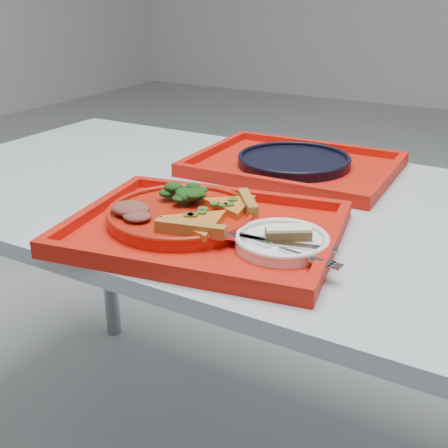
{
  "coord_description": "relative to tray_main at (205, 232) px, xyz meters",
  "views": [
    {
      "loc": [
        0.47,
        -0.96,
        1.15
      ],
      "look_at": [
        0.04,
        -0.21,
        0.78
      ],
      "focal_mm": 45.0,
      "sensor_mm": 36.0,
      "label": 1
    }
  ],
  "objects": [
    {
      "name": "tray_main",
      "position": [
        0.0,
        0.0,
        0.0
      ],
      "size": [
        0.5,
        0.42,
        0.01
      ],
      "primitive_type": "cube",
      "rotation": [
        0.0,
        0.0,
        0.17
      ],
      "color": "red",
      "rests_on": "table"
    },
    {
      "name": "table",
      "position": [
        0.0,
        0.21,
        -0.08
      ],
      "size": [
        1.6,
        0.8,
        0.75
      ],
      "color": "#A6B0BA",
      "rests_on": "ground"
    },
    {
      "name": "salad_heap",
      "position": [
        -0.08,
        0.06,
        0.04
      ],
      "size": [
        0.08,
        0.07,
        0.04
      ],
      "primitive_type": "ellipsoid",
      "color": "black",
      "rests_on": "dinner_plate"
    },
    {
      "name": "dessert_bar",
      "position": [
        0.15,
        0.01,
        0.03
      ],
      "size": [
        0.08,
        0.06,
        0.02
      ],
      "rotation": [
        0.0,
        0.0,
        0.56
      ],
      "color": "#52341B",
      "rests_on": "side_plate"
    },
    {
      "name": "knife",
      "position": [
        0.15,
        -0.02,
        0.02
      ],
      "size": [
        0.18,
        0.06,
        0.01
      ],
      "primitive_type": "cube",
      "rotation": [
        0.0,
        0.0,
        0.24
      ],
      "color": "silver",
      "rests_on": "side_plate"
    },
    {
      "name": "fork",
      "position": [
        0.16,
        -0.04,
        0.02
      ],
      "size": [
        0.19,
        0.04,
        0.01
      ],
      "primitive_type": "cube",
      "rotation": [
        0.0,
        0.0,
        -0.12
      ],
      "color": "silver",
      "rests_on": "side_plate"
    },
    {
      "name": "meat_portion",
      "position": [
        -0.12,
        -0.04,
        0.03
      ],
      "size": [
        0.07,
        0.06,
        0.02
      ],
      "primitive_type": "ellipsoid",
      "color": "brown",
      "rests_on": "dinner_plate"
    },
    {
      "name": "tray_far",
      "position": [
        -0.01,
        0.42,
        0.0
      ],
      "size": [
        0.46,
        0.36,
        0.01
      ],
      "primitive_type": "cube",
      "rotation": [
        0.0,
        0.0,
        0.03
      ],
      "color": "red",
      "rests_on": "table"
    },
    {
      "name": "pizza_slice_b",
      "position": [
        0.02,
        0.07,
        0.03
      ],
      "size": [
        0.15,
        0.15,
        0.02
      ],
      "primitive_type": null,
      "rotation": [
        0.0,
        0.0,
        3.82
      ],
      "color": "orange",
      "rests_on": "dinner_plate"
    },
    {
      "name": "dinner_plate",
      "position": [
        -0.05,
        0.01,
        0.02
      ],
      "size": [
        0.26,
        0.26,
        0.02
      ],
      "primitive_type": "cylinder",
      "color": "#AF1A0B",
      "rests_on": "tray_main"
    },
    {
      "name": "side_plate",
      "position": [
        0.14,
        0.0,
        0.01
      ],
      "size": [
        0.15,
        0.15,
        0.01
      ],
      "primitive_type": "cylinder",
      "color": "white",
      "rests_on": "tray_main"
    },
    {
      "name": "navy_plate",
      "position": [
        -0.01,
        0.42,
        0.01
      ],
      "size": [
        0.26,
        0.26,
        0.02
      ],
      "primitive_type": "cylinder",
      "color": "black",
      "rests_on": "tray_far"
    },
    {
      "name": "pizza_slice_a",
      "position": [
        0.01,
        -0.03,
        0.03
      ],
      "size": [
        0.14,
        0.16,
        0.02
      ],
      "primitive_type": null,
      "rotation": [
        0.0,
        0.0,
        1.8
      ],
      "color": "orange",
      "rests_on": "dinner_plate"
    }
  ]
}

